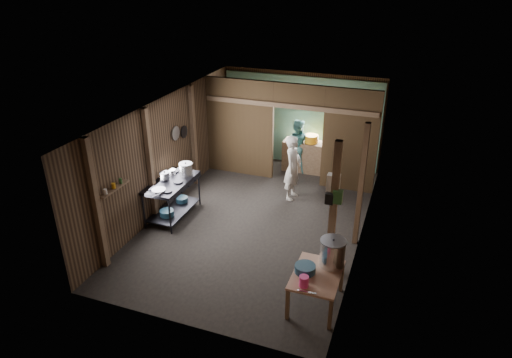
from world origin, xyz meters
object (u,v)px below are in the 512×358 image
at_px(stove_pot_large, 186,170).
at_px(pink_bucket, 304,281).
at_px(gas_range, 173,199).
at_px(stock_pot, 332,253).
at_px(prep_table, 316,289).
at_px(yellow_tub, 311,139).
at_px(cook, 293,168).

xyz_separation_m(stove_pot_large, pink_bucket, (3.41, -2.56, -0.30)).
bearing_deg(pink_bucket, stove_pot_large, 143.07).
xyz_separation_m(gas_range, stock_pot, (3.88, -1.46, 0.42)).
height_order(gas_range, prep_table, gas_range).
height_order(gas_range, stock_pot, stock_pot).
bearing_deg(stove_pot_large, yellow_tub, 54.93).
height_order(stock_pot, yellow_tub, stock_pot).
relative_size(stock_pot, cook, 0.32).
bearing_deg(cook, stove_pot_large, 128.08).
distance_m(stock_pot, yellow_tub, 5.18).
xyz_separation_m(prep_table, stove_pot_large, (-3.54, 2.19, 0.70)).
bearing_deg(prep_table, gas_range, 154.22).
distance_m(stock_pot, pink_bucket, 0.78).
relative_size(stove_pot_large, yellow_tub, 0.84).
bearing_deg(prep_table, yellow_tub, 104.73).
bearing_deg(prep_table, pink_bucket, -108.87).
distance_m(stove_pot_large, yellow_tub, 3.75).
bearing_deg(stock_pot, gas_range, 159.34).
relative_size(gas_range, stock_pot, 2.92).
bearing_deg(cook, gas_range, 132.84).
bearing_deg(yellow_tub, cook, -91.29).
height_order(prep_table, yellow_tub, yellow_tub).
height_order(prep_table, cook, cook).
xyz_separation_m(gas_range, prep_table, (3.71, -1.79, -0.13)).
height_order(pink_bucket, cook, cook).
xyz_separation_m(prep_table, stock_pot, (0.17, 0.33, 0.55)).
bearing_deg(stove_pot_large, prep_table, -31.76).
relative_size(prep_table, pink_bucket, 5.73).
distance_m(prep_table, cook, 3.88).
xyz_separation_m(pink_bucket, yellow_tub, (-1.26, 5.64, 0.24)).
xyz_separation_m(stock_pot, yellow_tub, (-1.56, 4.94, 0.09)).
distance_m(prep_table, stock_pot, 0.66).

